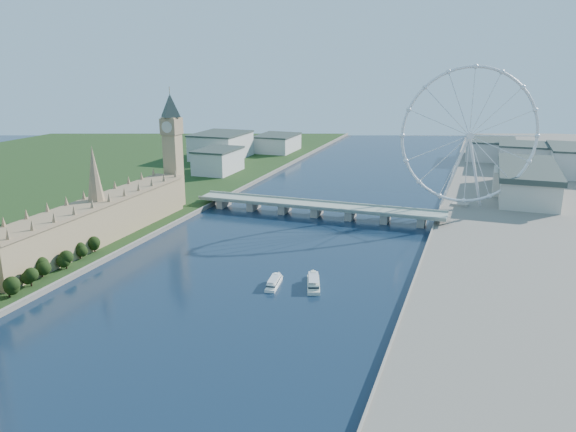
% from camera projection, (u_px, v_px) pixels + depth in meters
% --- Properties ---
extents(ground, '(2000.00, 2000.00, 0.00)m').
position_uv_depth(ground, '(97.00, 410.00, 219.24)').
color(ground, '#152E3C').
rests_on(ground, ground).
extents(parliament_range, '(24.00, 200.00, 70.00)m').
position_uv_depth(parliament_range, '(98.00, 220.00, 409.64)').
color(parliament_range, tan).
rests_on(parliament_range, ground).
extents(big_ben, '(20.02, 20.02, 110.00)m').
position_uv_depth(big_ben, '(172.00, 136.00, 494.57)').
color(big_ben, tan).
rests_on(big_ben, ground).
extents(westminster_bridge, '(220.00, 22.00, 9.50)m').
position_uv_depth(westminster_bridge, '(317.00, 208.00, 489.58)').
color(westminster_bridge, gray).
rests_on(westminster_bridge, ground).
extents(london_eye, '(113.60, 39.12, 124.30)m').
position_uv_depth(london_eye, '(469.00, 136.00, 484.41)').
color(london_eye, silver).
rests_on(london_eye, ground).
extents(county_hall, '(54.00, 144.00, 35.00)m').
position_uv_depth(county_hall, '(525.00, 198.00, 552.98)').
color(county_hall, beige).
rests_on(county_hall, ground).
extents(city_skyline, '(505.00, 280.00, 32.00)m').
position_uv_depth(city_skyline, '(406.00, 153.00, 710.08)').
color(city_skyline, beige).
rests_on(city_skyline, ground).
extents(tour_boat_near, '(9.84, 26.10, 5.58)m').
position_uv_depth(tour_boat_near, '(274.00, 286.00, 338.70)').
color(tour_boat_near, white).
rests_on(tour_boat_near, ground).
extents(tour_boat_far, '(16.59, 31.05, 6.66)m').
position_uv_depth(tour_boat_far, '(313.00, 287.00, 337.55)').
color(tour_boat_far, beige).
rests_on(tour_boat_far, ground).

